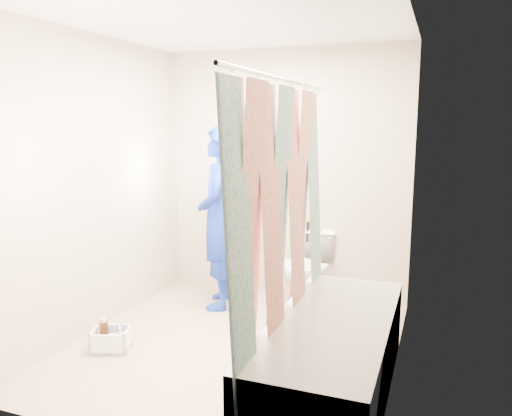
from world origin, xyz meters
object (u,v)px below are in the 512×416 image
at_px(bathtub, 331,354).
at_px(cleaning_caddy, 112,340).
at_px(toilet, 308,269).
at_px(plumber, 220,218).

relative_size(bathtub, cleaning_caddy, 5.35).
bearing_deg(cleaning_caddy, toilet, 33.22).
xyz_separation_m(toilet, cleaning_caddy, (-1.13, -1.47, -0.27)).
bearing_deg(toilet, plumber, -151.40).
bearing_deg(cleaning_caddy, bathtub, -20.38).
height_order(bathtub, plumber, plumber).
distance_m(toilet, plumber, 0.96).
bearing_deg(toilet, bathtub, -64.02).
bearing_deg(bathtub, toilet, 110.07).
height_order(bathtub, cleaning_caddy, bathtub).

